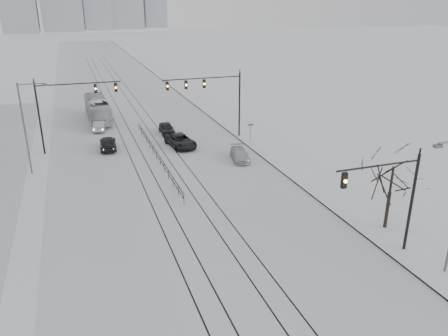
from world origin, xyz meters
TOP-DOWN VIEW (x-y plane):
  - road at (0.00, 60.00)m, footprint 22.00×260.00m
  - sidewalk_east at (13.50, 60.00)m, footprint 5.00×260.00m
  - curb at (11.05, 60.00)m, footprint 0.10×260.00m
  - tram_rails at (-0.00, 40.00)m, footprint 5.30×180.00m
  - traffic_mast_near at (10.79, 6.00)m, footprint 6.10×0.37m
  - traffic_mast_ne at (8.15, 34.99)m, footprint 9.60×0.37m
  - traffic_mast_nw at (-8.52, 36.00)m, footprint 9.10×0.37m
  - street_light_west at (-12.20, 30.00)m, footprint 2.73×0.25m
  - bare_tree at (13.20, 9.00)m, footprint 4.40×4.40m
  - median_fence at (0.00, 30.00)m, footprint 0.06×24.00m
  - street_sign at (11.80, 32.00)m, footprint 0.70×0.06m
  - sedan_sb_inner at (-4.59, 35.24)m, footprint 2.13×4.64m
  - sedan_sb_outer at (-4.83, 43.78)m, footprint 2.24×4.40m
  - sedan_nb_front at (3.53, 33.41)m, footprint 3.22×5.60m
  - sedan_nb_right at (8.45, 26.84)m, footprint 2.45×4.48m
  - sedan_nb_far at (3.17, 39.33)m, footprint 1.79×4.20m
  - box_truck at (-4.64, 49.43)m, footprint 3.09×11.74m

SIDE VIEW (x-z plane):
  - road at x=0.00m, z-range 0.00..0.02m
  - tram_rails at x=0.00m, z-range 0.02..0.03m
  - curb at x=11.05m, z-range 0.00..0.12m
  - sidewalk_east at x=13.50m, z-range 0.00..0.16m
  - median_fence at x=0.00m, z-range 0.03..1.03m
  - sedan_nb_right at x=8.45m, z-range 0.00..1.23m
  - sedan_sb_outer at x=-4.83m, z-range 0.00..1.38m
  - sedan_nb_far at x=3.17m, z-range 0.00..1.42m
  - sedan_nb_front at x=3.53m, z-range 0.00..1.47m
  - sedan_sb_inner at x=-4.59m, z-range 0.00..1.54m
  - street_sign at x=11.80m, z-range 0.41..2.81m
  - box_truck at x=-4.64m, z-range 0.00..3.25m
  - bare_tree at x=13.20m, z-range 1.44..7.54m
  - traffic_mast_near at x=10.79m, z-range 1.06..8.06m
  - street_light_west at x=-12.20m, z-range 0.71..9.71m
  - traffic_mast_nw at x=-8.52m, z-range 1.57..9.57m
  - traffic_mast_ne at x=8.15m, z-range 1.76..9.76m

